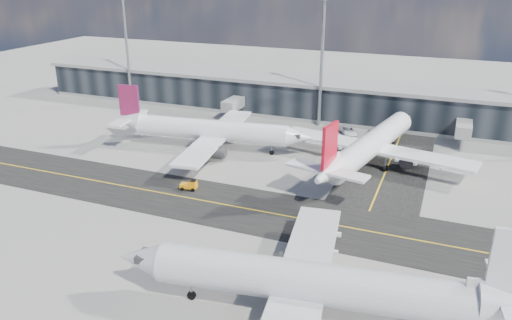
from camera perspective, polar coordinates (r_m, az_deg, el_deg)
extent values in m
plane|color=gray|center=(71.38, -3.06, -6.79)|extent=(300.00, 300.00, 0.00)
cube|color=black|center=(74.60, -1.77, -5.45)|extent=(180.00, 14.00, 0.02)
cube|color=black|center=(98.25, 15.33, 0.57)|extent=(14.00, 50.00, 0.02)
cube|color=yellow|center=(74.59, -1.77, -5.43)|extent=(180.00, 0.25, 0.01)
cube|color=yellow|center=(98.24, 15.33, 0.58)|extent=(0.25, 50.00, 0.01)
cube|color=black|center=(118.83, 8.16, 6.72)|extent=(150.00, 12.00, 8.00)
cube|color=gray|center=(117.81, 8.27, 8.79)|extent=(152.00, 13.00, 0.80)
cube|color=gray|center=(119.78, 8.07, 5.06)|extent=(150.00, 12.20, 0.80)
cube|color=gray|center=(117.91, -2.35, 6.56)|extent=(3.00, 10.00, 2.40)
cylinder|color=gray|center=(114.17, -3.36, 4.84)|extent=(0.60, 0.60, 2.40)
cube|color=gray|center=(108.20, 22.65, 3.52)|extent=(3.00, 10.00, 2.40)
cylinder|color=gray|center=(104.11, 22.44, 1.55)|extent=(0.60, 0.60, 2.40)
cylinder|color=gray|center=(131.55, -14.52, 12.14)|extent=(0.70, 0.70, 28.00)
cylinder|color=gray|center=(110.04, 7.52, 10.92)|extent=(0.70, 0.70, 28.00)
cylinder|color=white|center=(96.66, -5.14, 3.43)|extent=(30.21, 7.90, 3.99)
cone|color=white|center=(92.61, 4.84, 2.63)|extent=(5.47, 4.62, 3.99)
cone|color=white|center=(103.44, -14.35, 4.39)|extent=(6.46, 4.75, 3.99)
cube|color=white|center=(96.66, -4.56, 2.82)|extent=(9.42, 34.30, 0.50)
cylinder|color=#2D2D30|center=(102.11, -2.93, 3.24)|extent=(4.46, 2.83, 2.30)
cylinder|color=#2D2D30|center=(91.39, -5.14, 0.96)|extent=(4.46, 2.83, 2.30)
cube|color=silver|center=(101.86, -2.94, 3.66)|extent=(2.03, 0.66, 0.80)
cube|color=silver|center=(91.11, -5.16, 1.43)|extent=(2.03, 0.66, 0.80)
cube|color=#6A1A4E|center=(102.10, -14.32, 6.62)|extent=(4.22, 1.00, 6.19)
cube|color=white|center=(103.27, -14.38, 4.71)|extent=(4.35, 12.24, 0.35)
cube|color=#2D2D30|center=(92.56, 4.54, 2.89)|extent=(2.27, 2.44, 0.70)
cylinder|color=gray|center=(94.43, 1.80, 1.27)|extent=(0.27, 0.27, 2.00)
cylinder|color=black|center=(94.69, 1.80, 0.84)|extent=(0.94, 0.46, 0.90)
cylinder|color=black|center=(100.75, -5.05, 2.12)|extent=(1.15, 0.64, 1.10)
cylinder|color=black|center=(95.47, -6.22, 0.96)|extent=(1.15, 0.64, 1.10)
cylinder|color=white|center=(90.61, 13.12, 1.83)|extent=(10.36, 31.62, 4.19)
cone|color=white|center=(106.78, 16.57, 4.47)|extent=(5.15, 5.96, 4.19)
cone|color=white|center=(74.50, 8.08, -1.62)|extent=(5.35, 6.99, 4.19)
cube|color=white|center=(91.89, 13.30, 1.39)|extent=(35.93, 12.22, 0.52)
cylinder|color=#2D2D30|center=(95.33, 9.95, 1.65)|extent=(3.24, 4.79, 2.41)
cylinder|color=#2D2D30|center=(91.48, 17.14, 0.14)|extent=(3.24, 4.79, 2.41)
cube|color=silver|center=(95.05, 9.98, 2.13)|extent=(0.83, 2.14, 0.84)
cube|color=silver|center=(91.19, 17.19, 0.63)|extent=(0.83, 2.14, 0.84)
cube|color=red|center=(73.36, 8.43, 1.67)|extent=(1.34, 4.40, 6.49)
cube|color=white|center=(74.26, 8.10, -1.18)|extent=(12.90, 5.37, 0.37)
cube|color=#2D2D30|center=(106.18, 16.50, 4.62)|extent=(2.67, 2.51, 0.73)
cylinder|color=gray|center=(102.86, 15.50, 2.22)|extent=(0.30, 0.30, 2.09)
cylinder|color=black|center=(103.11, 15.46, 1.81)|extent=(0.55, 1.00, 0.94)
cylinder|color=black|center=(91.97, 10.88, -0.10)|extent=(0.74, 1.23, 1.15)
cylinder|color=black|center=(90.00, 14.55, -0.91)|extent=(0.74, 1.23, 1.15)
cylinder|color=silver|center=(51.33, 6.19, -13.77)|extent=(32.02, 8.68, 4.23)
cone|color=silver|center=(55.93, -12.73, -10.98)|extent=(5.84, 4.94, 4.23)
cube|color=silver|center=(52.05, 4.95, -14.59)|extent=(10.33, 36.36, 0.53)
cylinder|color=#2D2D30|center=(58.01, 4.88, -11.79)|extent=(4.74, 3.04, 2.43)
cube|color=silver|center=(57.56, 4.91, -11.08)|extent=(2.15, 0.72, 0.85)
cube|color=#2D2D30|center=(55.49, -12.26, -10.71)|extent=(2.42, 2.60, 0.74)
cylinder|color=gray|center=(55.67, -7.41, -14.43)|extent=(0.29, 0.29, 2.12)
cylinder|color=black|center=(56.14, -7.37, -15.09)|extent=(1.00, 0.50, 0.95)
cylinder|color=black|center=(55.94, 7.62, -15.11)|extent=(1.23, 0.69, 1.16)
cube|color=orange|center=(80.71, -7.70, -2.95)|extent=(2.88, 1.71, 0.63)
cube|color=orange|center=(80.22, -7.17, -2.62)|extent=(1.18, 1.32, 0.81)
cube|color=black|center=(80.09, -7.18, -2.41)|extent=(1.08, 1.26, 0.23)
cylinder|color=black|center=(81.08, -6.95, -3.07)|extent=(0.66, 0.33, 0.63)
cylinder|color=black|center=(80.07, -7.22, -3.41)|extent=(0.66, 0.33, 0.63)
cylinder|color=black|center=(81.65, -8.15, -2.95)|extent=(0.66, 0.33, 0.63)
cylinder|color=black|center=(80.65, -8.43, -3.29)|extent=(0.66, 0.33, 0.63)
imported|color=white|center=(107.84, 10.50, 3.30)|extent=(5.10, 6.59, 1.66)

